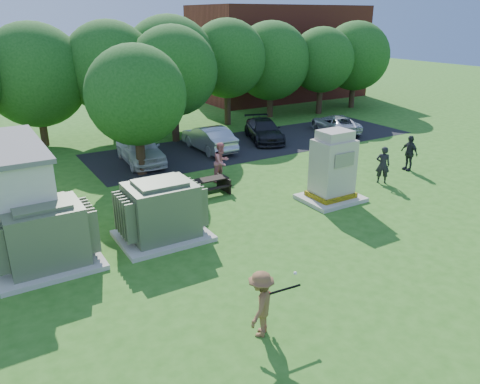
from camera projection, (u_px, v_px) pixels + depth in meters
ground at (310, 274)px, 13.87m from camera, size 120.00×120.00×0.00m
brick_building at (278, 52)px, 42.77m from camera, size 15.00×8.00×8.00m
parking_strip at (258, 143)px, 28.06m from camera, size 20.00×6.00×0.01m
transformer_left at (46, 237)px, 13.99m from camera, size 3.00×2.40×2.07m
transformer_right at (161, 212)px, 15.78m from camera, size 3.00×2.40×2.07m
generator_cabinet at (332, 170)px, 18.96m from camera, size 2.41×1.98×2.94m
picnic_table at (210, 184)px, 19.98m from camera, size 1.57×1.18×0.67m
batter at (261, 304)px, 10.97m from camera, size 1.23×1.18×1.68m
person_by_generator at (383, 165)px, 21.12m from camera, size 0.74×0.72×1.71m
person_at_picnic at (221, 162)px, 21.30m from camera, size 1.08×0.96×1.83m
person_walking_right at (409, 153)px, 22.90m from camera, size 0.50×1.05×1.74m
car_white at (140, 148)px, 24.09m from camera, size 2.13×4.58×1.52m
car_silver_a at (209, 138)px, 26.33m from camera, size 1.49×4.25×1.40m
car_dark at (264, 130)px, 28.41m from camera, size 3.13×4.70×1.27m
car_silver_b at (335, 124)px, 30.32m from camera, size 2.95×4.56×1.17m
batting_equipment at (283, 288)px, 11.09m from camera, size 1.10×0.31×0.27m
tree_row at (140, 69)px, 28.05m from camera, size 41.30×13.30×7.30m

